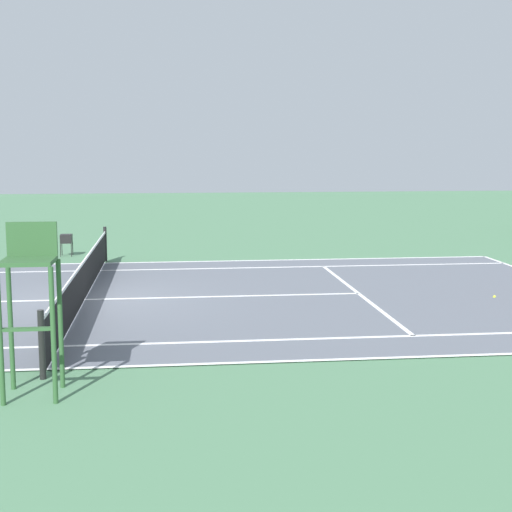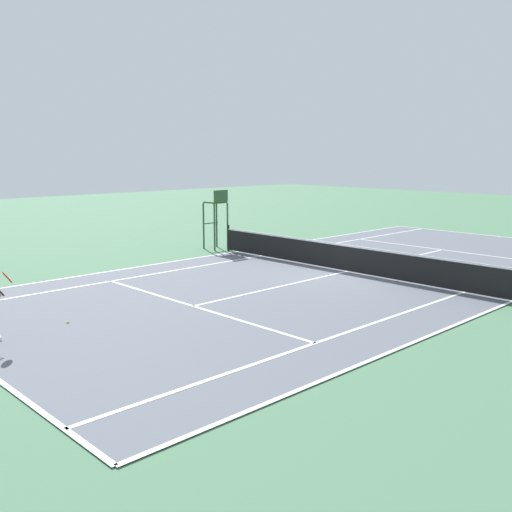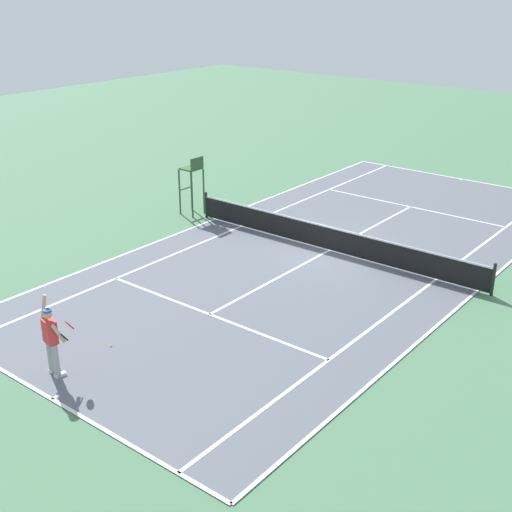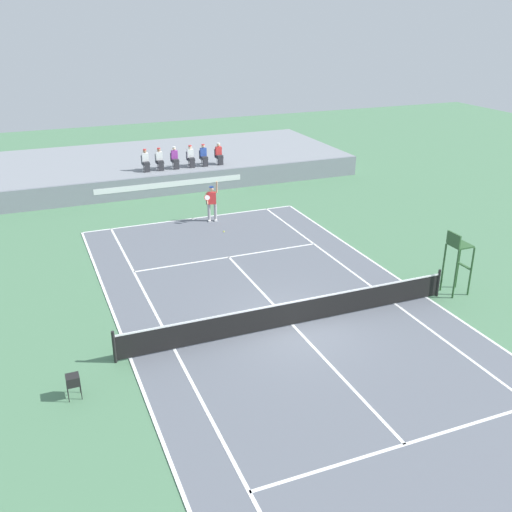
# 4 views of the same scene
# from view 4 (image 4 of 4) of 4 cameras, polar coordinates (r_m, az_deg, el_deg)

# --- Properties ---
(ground_plane) EXTENTS (80.00, 80.00, 0.00)m
(ground_plane) POSITION_cam_4_polar(r_m,az_deg,el_deg) (20.13, 3.57, -6.73)
(ground_plane) COLOR #4C7A56
(court) EXTENTS (11.08, 23.88, 0.03)m
(court) POSITION_cam_4_polar(r_m,az_deg,el_deg) (20.13, 3.57, -6.71)
(court) COLOR slate
(court) RESTS_ON ground
(net) EXTENTS (11.98, 0.10, 1.07)m
(net) POSITION_cam_4_polar(r_m,az_deg,el_deg) (19.88, 3.60, -5.42)
(net) COLOR black
(net) RESTS_ON ground
(barrier_wall) EXTENTS (24.44, 0.25, 1.20)m
(barrier_wall) POSITION_cam_4_polar(r_m,az_deg,el_deg) (34.37, -8.35, 6.81)
(barrier_wall) COLOR gray
(barrier_wall) RESTS_ON ground
(bleacher_platform) EXTENTS (24.44, 9.83, 1.20)m
(bleacher_platform) POSITION_cam_4_polar(r_m,az_deg,el_deg) (39.12, -10.21, 8.64)
(bleacher_platform) COLOR gray
(bleacher_platform) RESTS_ON ground
(spectator_seated_0) EXTENTS (0.44, 0.60, 1.27)m
(spectator_seated_0) POSITION_cam_4_polar(r_m,az_deg,el_deg) (35.09, -10.60, 9.04)
(spectator_seated_0) COLOR #474C56
(spectator_seated_0) RESTS_ON bleacher_platform
(spectator_seated_1) EXTENTS (0.44, 0.60, 1.27)m
(spectator_seated_1) POSITION_cam_4_polar(r_m,az_deg,el_deg) (35.25, -9.28, 9.19)
(spectator_seated_1) COLOR #474C56
(spectator_seated_1) RESTS_ON bleacher_platform
(spectator_seated_2) EXTENTS (0.44, 0.60, 1.27)m
(spectator_seated_2) POSITION_cam_4_polar(r_m,az_deg,el_deg) (35.46, -7.83, 9.35)
(spectator_seated_2) COLOR #474C56
(spectator_seated_2) RESTS_ON bleacher_platform
(spectator_seated_3) EXTENTS (0.44, 0.60, 1.27)m
(spectator_seated_3) POSITION_cam_4_polar(r_m,az_deg,el_deg) (35.70, -6.32, 9.52)
(spectator_seated_3) COLOR #474C56
(spectator_seated_3) RESTS_ON bleacher_platform
(spectator_seated_4) EXTENTS (0.44, 0.60, 1.27)m
(spectator_seated_4) POSITION_cam_4_polar(r_m,az_deg,el_deg) (35.93, -5.06, 9.65)
(spectator_seated_4) COLOR #474C56
(spectator_seated_4) RESTS_ON bleacher_platform
(spectator_seated_5) EXTENTS (0.44, 0.60, 1.27)m
(spectator_seated_5) POSITION_cam_4_polar(r_m,az_deg,el_deg) (36.21, -3.59, 9.80)
(spectator_seated_5) COLOR #474C56
(spectator_seated_5) RESTS_ON bleacher_platform
(tennis_player) EXTENTS (0.82, 0.62, 2.08)m
(tennis_player) POSITION_cam_4_polar(r_m,az_deg,el_deg) (29.60, -4.29, 5.19)
(tennis_player) COLOR #9E9EA3
(tennis_player) RESTS_ON ground
(tennis_ball) EXTENTS (0.07, 0.07, 0.07)m
(tennis_ball) POSITION_cam_4_polar(r_m,az_deg,el_deg) (28.34, -3.13, 2.36)
(tennis_ball) COLOR #D1E533
(tennis_ball) RESTS_ON ground
(umpire_chair) EXTENTS (0.77, 0.77, 2.44)m
(umpire_chair) POSITION_cam_4_polar(r_m,az_deg,el_deg) (22.90, 18.89, 0.12)
(umpire_chair) COLOR #2D562D
(umpire_chair) RESTS_ON ground
(ball_hopper) EXTENTS (0.36, 0.36, 0.70)m
(ball_hopper) POSITION_cam_4_polar(r_m,az_deg,el_deg) (17.15, -17.28, -11.34)
(ball_hopper) COLOR black
(ball_hopper) RESTS_ON ground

